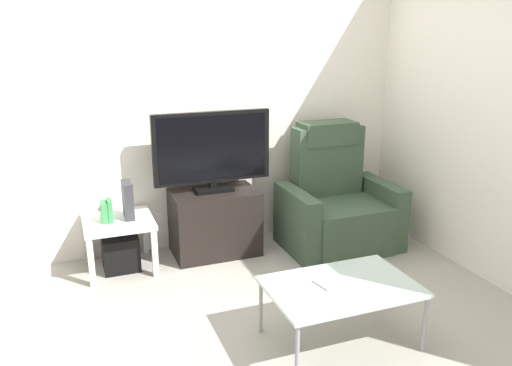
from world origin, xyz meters
TOP-DOWN VIEW (x-y plane):
  - ground_plane at (0.00, 0.00)m, footprint 6.40×6.40m
  - wall_back at (0.00, 1.13)m, footprint 6.40×0.06m
  - wall_side at (1.88, 0.00)m, footprint 0.06×4.48m
  - tv_stand at (0.03, 0.84)m, footprint 0.72×0.46m
  - television at (0.03, 0.86)m, footprint 0.99×0.20m
  - recliner_armchair at (1.10, 0.64)m, footprint 0.98×0.78m
  - side_table at (-0.77, 0.81)m, footprint 0.54×0.54m
  - subwoofer_box at (-0.77, 0.81)m, footprint 0.28×0.28m
  - book_leftmost at (-0.87, 0.79)m, footprint 0.04×0.12m
  - book_middle at (-0.83, 0.79)m, footprint 0.03×0.11m
  - game_console at (-0.68, 0.82)m, footprint 0.07×0.20m
  - coffee_table at (0.38, -0.72)m, footprint 0.90×0.60m
  - cell_phone at (0.28, -0.68)m, footprint 0.10×0.16m

SIDE VIEW (x-z plane):
  - ground_plane at x=0.00m, z-range 0.00..0.00m
  - subwoofer_box at x=-0.77m, z-range 0.00..0.28m
  - tv_stand at x=0.03m, z-range 0.00..0.56m
  - side_table at x=-0.77m, z-range 0.15..0.57m
  - coffee_table at x=0.38m, z-range 0.17..0.55m
  - recliner_armchair at x=1.10m, z-range -0.17..0.91m
  - cell_phone at x=0.28m, z-range 0.39..0.40m
  - book_leftmost at x=-0.87m, z-range 0.42..0.59m
  - book_middle at x=-0.83m, z-range 0.42..0.60m
  - game_console at x=-0.68m, z-range 0.42..0.72m
  - television at x=0.03m, z-range 0.58..1.25m
  - wall_back at x=0.00m, z-range 0.00..2.60m
  - wall_side at x=1.88m, z-range 0.00..2.60m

